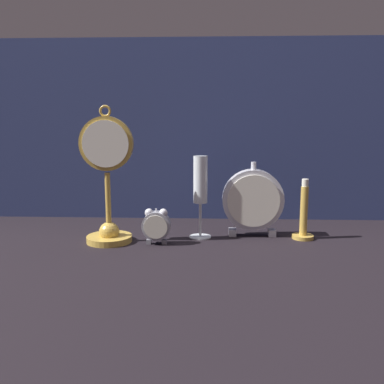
{
  "coord_description": "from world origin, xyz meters",
  "views": [
    {
      "loc": [
        0.05,
        -1.02,
        0.32
      ],
      "look_at": [
        0.0,
        0.08,
        0.13
      ],
      "focal_mm": 40.0,
      "sensor_mm": 36.0,
      "label": 1
    }
  ],
  "objects_px": {
    "pocket_watch_on_stand": "(108,189)",
    "alarm_clock_twin_bell": "(156,225)",
    "champagne_flute": "(200,187)",
    "mantel_clock_silver": "(253,200)",
    "brass_candlestick": "(304,218)"
  },
  "relations": [
    {
      "from": "mantel_clock_silver",
      "to": "champagne_flute",
      "type": "distance_m",
      "value": 0.15
    },
    {
      "from": "brass_candlestick",
      "to": "pocket_watch_on_stand",
      "type": "bearing_deg",
      "value": -174.17
    },
    {
      "from": "mantel_clock_silver",
      "to": "champagne_flute",
      "type": "xyz_separation_m",
      "value": [
        -0.14,
        -0.02,
        0.04
      ]
    },
    {
      "from": "champagne_flute",
      "to": "mantel_clock_silver",
      "type": "bearing_deg",
      "value": 8.77
    },
    {
      "from": "pocket_watch_on_stand",
      "to": "brass_candlestick",
      "type": "bearing_deg",
      "value": 5.83
    },
    {
      "from": "alarm_clock_twin_bell",
      "to": "brass_candlestick",
      "type": "height_order",
      "value": "brass_candlestick"
    },
    {
      "from": "pocket_watch_on_stand",
      "to": "champagne_flute",
      "type": "relative_size",
      "value": 1.59
    },
    {
      "from": "mantel_clock_silver",
      "to": "champagne_flute",
      "type": "bearing_deg",
      "value": -171.23
    },
    {
      "from": "pocket_watch_on_stand",
      "to": "mantel_clock_silver",
      "type": "height_order",
      "value": "pocket_watch_on_stand"
    },
    {
      "from": "alarm_clock_twin_bell",
      "to": "champagne_flute",
      "type": "distance_m",
      "value": 0.16
    },
    {
      "from": "champagne_flute",
      "to": "brass_candlestick",
      "type": "xyz_separation_m",
      "value": [
        0.27,
        -0.0,
        -0.08
      ]
    },
    {
      "from": "pocket_watch_on_stand",
      "to": "alarm_clock_twin_bell",
      "type": "distance_m",
      "value": 0.15
    },
    {
      "from": "alarm_clock_twin_bell",
      "to": "champagne_flute",
      "type": "bearing_deg",
      "value": 31.73
    },
    {
      "from": "pocket_watch_on_stand",
      "to": "champagne_flute",
      "type": "bearing_deg",
      "value": 12.58
    },
    {
      "from": "mantel_clock_silver",
      "to": "brass_candlestick",
      "type": "relative_size",
      "value": 1.26
    }
  ]
}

